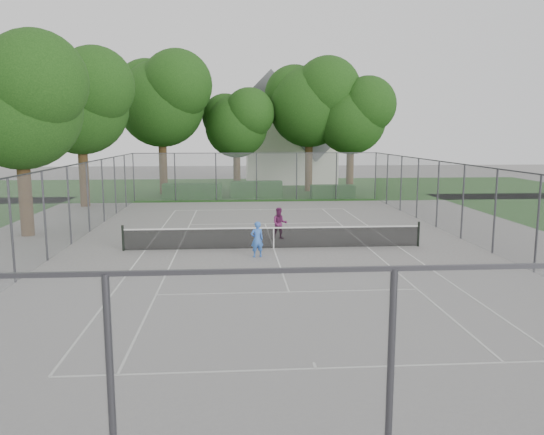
{
  "coord_description": "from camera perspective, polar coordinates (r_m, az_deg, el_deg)",
  "views": [
    {
      "loc": [
        -1.68,
        -22.33,
        4.91
      ],
      "look_at": [
        0.0,
        1.0,
        1.2
      ],
      "focal_mm": 35.0,
      "sensor_mm": 36.0,
      "label": 1
    }
  ],
  "objects": [
    {
      "name": "tree_far_right",
      "position": [
        45.2,
        8.64,
        11.01
      ],
      "size": [
        6.65,
        6.08,
        9.57
      ],
      "color": "#3B2715",
      "rests_on": "ground"
    },
    {
      "name": "house",
      "position": [
        53.96,
        1.94,
        8.42
      ],
      "size": [
        8.7,
        6.74,
        10.84
      ],
      "color": "silver",
      "rests_on": "ground"
    },
    {
      "name": "hedge_left",
      "position": [
        41.27,
        -8.54,
        2.86
      ],
      "size": [
        4.5,
        1.35,
        1.13
      ],
      "primitive_type": "cube",
      "color": "#174415",
      "rests_on": "ground"
    },
    {
      "name": "tree_side_front",
      "position": [
        27.97,
        -25.52,
        11.56
      ],
      "size": [
        6.66,
        6.08,
        9.57
      ],
      "color": "#3B2715",
      "rests_on": "ground"
    },
    {
      "name": "ground",
      "position": [
        22.93,
        0.18,
        -3.35
      ],
      "size": [
        120.0,
        120.0,
        0.0
      ],
      "primitive_type": "plane",
      "color": "slate",
      "rests_on": "ground"
    },
    {
      "name": "woman_player",
      "position": [
        24.82,
        0.83,
        -0.64
      ],
      "size": [
        0.73,
        0.58,
        1.49
      ],
      "primitive_type": "imported",
      "rotation": [
        0.0,
        0.0,
        0.01
      ],
      "color": "#71255A",
      "rests_on": "ground"
    },
    {
      "name": "grass_far",
      "position": [
        48.61,
        -2.12,
        3.21
      ],
      "size": [
        60.0,
        20.0,
        0.0
      ],
      "primitive_type": "cube",
      "color": "#1A4313",
      "rests_on": "ground"
    },
    {
      "name": "perimeter_fence",
      "position": [
        22.61,
        0.18,
        1.13
      ],
      "size": [
        18.08,
        34.08,
        3.52
      ],
      "color": "#38383D",
      "rests_on": "ground"
    },
    {
      "name": "hedge_mid",
      "position": [
        41.33,
        -1.7,
        3.06
      ],
      "size": [
        4.01,
        1.14,
        1.26
      ],
      "primitive_type": "cube",
      "color": "#174415",
      "rests_on": "ground"
    },
    {
      "name": "tree_far_midleft",
      "position": [
        45.1,
        -3.75,
        10.31
      ],
      "size": [
        6.03,
        5.51,
        8.67
      ],
      "color": "#3B2715",
      "rests_on": "ground"
    },
    {
      "name": "tennis_net",
      "position": [
        22.82,
        0.18,
        -2.1
      ],
      "size": [
        12.87,
        0.1,
        1.1
      ],
      "color": "black",
      "rests_on": "ground"
    },
    {
      "name": "tree_far_midright",
      "position": [
        45.9,
        4.19,
        12.52
      ],
      "size": [
        7.83,
        7.15,
        11.26
      ],
      "color": "#3B2715",
      "rests_on": "ground"
    },
    {
      "name": "tree_side_back",
      "position": [
        38.07,
        -19.88,
        11.96
      ],
      "size": [
        7.31,
        6.67,
        10.5
      ],
      "color": "#3B2715",
      "rests_on": "ground"
    },
    {
      "name": "court_markings",
      "position": [
        22.92,
        0.18,
        -3.34
      ],
      "size": [
        11.03,
        23.83,
        0.01
      ],
      "color": "silver",
      "rests_on": "ground"
    },
    {
      "name": "hedge_right",
      "position": [
        41.08,
        6.52,
        2.79
      ],
      "size": [
        3.34,
        1.22,
        1.0
      ],
      "primitive_type": "cube",
      "color": "#174415",
      "rests_on": "ground"
    },
    {
      "name": "tree_far_left",
      "position": [
        44.27,
        -11.74,
        12.66
      ],
      "size": [
        7.96,
        7.27,
        11.45
      ],
      "color": "#3B2715",
      "rests_on": "ground"
    },
    {
      "name": "girl_player",
      "position": [
        21.24,
        -1.62,
        -2.35
      ],
      "size": [
        0.6,
        0.47,
        1.45
      ],
      "primitive_type": "imported",
      "rotation": [
        0.0,
        0.0,
        3.4
      ],
      "color": "blue",
      "rests_on": "ground"
    }
  ]
}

